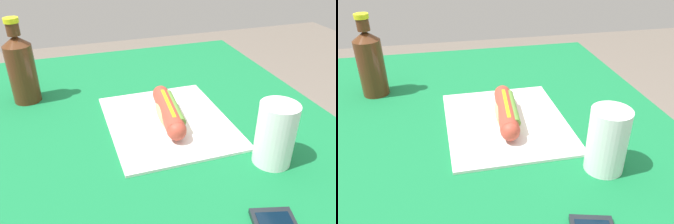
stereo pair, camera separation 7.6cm
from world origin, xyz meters
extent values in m
cylinder|color=brown|center=(-0.45, -0.35, 0.36)|extent=(0.07, 0.07, 0.72)
cylinder|color=brown|center=(-0.45, 0.35, 0.36)|extent=(0.07, 0.07, 0.72)
cube|color=brown|center=(0.00, 0.00, 0.73)|extent=(1.06, 0.86, 0.03)
cube|color=#146B38|center=(0.00, 0.00, 0.75)|extent=(1.12, 0.92, 0.00)
cube|color=silver|center=(-0.01, 0.06, 0.75)|extent=(0.34, 0.28, 0.01)
ellipsoid|color=#DBB26B|center=(-0.01, 0.06, 0.78)|extent=(0.18, 0.07, 0.05)
cylinder|color=#A83D2D|center=(-0.01, 0.06, 0.78)|extent=(0.19, 0.06, 0.04)
sphere|color=#A83D2D|center=(0.08, 0.05, 0.78)|extent=(0.04, 0.04, 0.04)
sphere|color=#A83D2D|center=(-0.10, 0.07, 0.78)|extent=(0.04, 0.04, 0.04)
cube|color=yellow|center=(-0.01, 0.06, 0.80)|extent=(0.14, 0.02, 0.00)
cylinder|color=#568433|center=(-0.01, 0.07, 0.79)|extent=(0.15, 0.03, 0.02)
cylinder|color=#4C2814|center=(-0.24, -0.27, 0.83)|extent=(0.07, 0.07, 0.15)
cone|color=#4C2814|center=(-0.24, -0.27, 0.92)|extent=(0.07, 0.07, 0.03)
cylinder|color=#4C2814|center=(-0.24, -0.27, 0.94)|extent=(0.03, 0.03, 0.03)
cylinder|color=yellow|center=(-0.24, -0.27, 0.97)|extent=(0.04, 0.04, 0.01)
cylinder|color=white|center=(0.19, 0.21, 0.81)|extent=(0.08, 0.08, 0.13)
camera|label=1|loc=(0.66, -0.16, 1.18)|focal=36.77mm
camera|label=2|loc=(0.68, -0.09, 1.18)|focal=36.77mm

